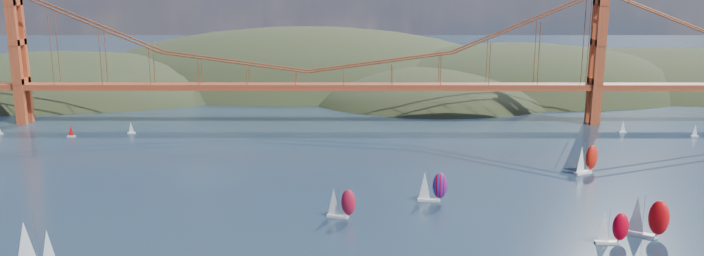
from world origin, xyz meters
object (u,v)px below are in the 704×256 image
object	(u,v)px
racer_1	(612,227)
racer_rwb	(432,186)
sloop_navy	(33,249)
racer_0	(341,202)
racer_3	(586,159)
racer_2	(647,217)

from	to	relation	value
racer_1	racer_rwb	size ratio (longest dim) A/B	0.93
sloop_navy	racer_0	xyz separation A→B (m)	(63.38, 35.29, -1.82)
racer_1	racer_rwb	world-z (taller)	racer_rwb
racer_1	racer_3	world-z (taller)	racer_3
sloop_navy	racer_rwb	world-z (taller)	sloop_navy
racer_0	racer_2	size ratio (longest dim) A/B	0.80
racer_1	racer_0	bearing A→B (deg)	166.75
racer_2	racer_3	distance (m)	53.87
racer_0	racer_2	xyz separation A→B (m)	(73.63, -13.12, 1.01)
racer_0	racer_3	world-z (taller)	racer_3
racer_3	racer_0	bearing A→B (deg)	179.53
racer_2	racer_rwb	distance (m)	55.24
racer_3	sloop_navy	bearing A→B (deg)	-179.90
sloop_navy	racer_rwb	size ratio (longest dim) A/B	1.45
racer_0	racer_rwb	xyz separation A→B (m)	(25.08, 13.23, 0.26)
sloop_navy	racer_2	world-z (taller)	sloop_navy
racer_2	racer_1	bearing A→B (deg)	-125.42
racer_3	racer_rwb	size ratio (longest dim) A/B	1.08
racer_0	racer_1	distance (m)	66.02
racer_2	racer_3	xyz separation A→B (m)	(3.26, 53.77, -0.41)
racer_1	racer_2	size ratio (longest dim) A/B	0.79
racer_0	racer_2	distance (m)	74.79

